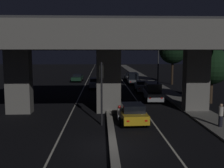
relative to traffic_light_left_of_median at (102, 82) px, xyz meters
The scene contains 19 objects.
ground_plane 5.55m from the traffic_light_left_of_median, 82.11° to the right, with size 200.00×200.00×0.00m, color black.
lane_line_left_inner 30.77m from the traffic_light_left_of_median, 95.04° to the left, with size 0.12×126.00×0.00m, color beige.
lane_line_right_inner 30.91m from the traffic_light_left_of_median, 82.64° to the left, with size 0.12×126.00×0.00m, color beige.
median_divider 30.65m from the traffic_light_left_of_median, 88.83° to the left, with size 0.45×126.00×0.29m, color gray.
sidewalk_right 25.20m from the traffic_light_left_of_median, 69.96° to the left, with size 2.47×126.00×0.15m, color slate.
elevated_overpass 5.20m from the traffic_light_left_of_median, 81.43° to the left, with size 21.04×11.42×8.45m.
traffic_light_left_of_median is the anchor object (origin of this frame).
street_lamp 18.32m from the traffic_light_left_of_median, 66.00° to the left, with size 2.53×0.32×8.41m.
car_taxi_yellow_lead 3.36m from the traffic_light_left_of_median, ahead, with size 2.12×4.05×1.51m.
car_silver_second 10.99m from the traffic_light_left_of_median, 58.84° to the left, with size 2.00×4.71×2.06m.
car_silver_third 16.92m from the traffic_light_left_of_median, 70.89° to the left, with size 2.05×4.32×1.52m.
car_grey_fourth 25.35m from the traffic_light_left_of_median, 77.96° to the left, with size 1.96×4.72×1.88m.
car_silver_fifth 31.13m from the traffic_light_left_of_median, 79.74° to the left, with size 2.10×4.13×1.43m.
car_silver_lead_oncoming 19.83m from the traffic_light_left_of_median, 92.75° to the left, with size 1.96×4.27×1.51m.
car_dark_green_second_oncoming 29.02m from the traffic_light_left_of_median, 98.67° to the left, with size 2.04×4.30×1.35m.
motorcycle_white_filtering_near 2.94m from the traffic_light_left_of_median, 16.52° to the left, with size 0.33×1.79×1.38m.
pedestrian_on_sidewalk 8.73m from the traffic_light_left_of_median, ahead, with size 0.33×0.33×1.65m.
roadside_tree_kerbside_near 13.85m from the traffic_light_left_of_median, 34.18° to the left, with size 3.75×3.75×5.79m.
roadside_tree_kerbside_mid 26.58m from the traffic_light_left_of_median, 63.81° to the left, with size 4.51×4.51×7.94m.
Camera 1 is at (-0.62, -14.40, 5.38)m, focal length 42.00 mm.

